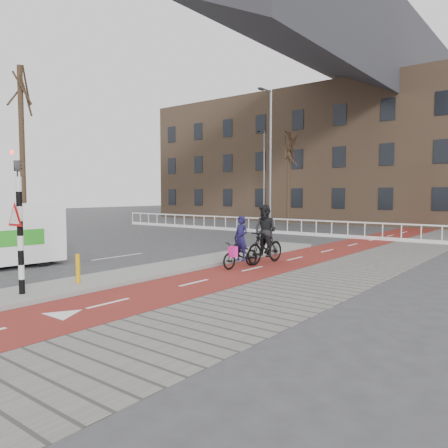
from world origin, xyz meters
The scene contains 14 objects.
ground centered at (0.00, 0.00, 0.00)m, with size 120.00×120.00×0.00m, color #38383A.
bike_lane centered at (1.50, 10.00, 0.01)m, with size 2.50×60.00×0.01m, color maroon.
sidewalk centered at (4.30, 10.00, 0.01)m, with size 3.00×60.00×0.01m, color slate.
curb_island centered at (-0.70, 4.00, 0.06)m, with size 1.80×16.00×0.12m, color gray.
traffic_signal centered at (-0.60, -2.02, 1.99)m, with size 0.80×0.80×3.68m.
bollard centered at (-0.64, -0.39, 0.52)m, with size 0.12×0.12×0.81m, color orange.
cyclist_near centered at (1.06, 4.93, 0.61)m, with size 0.79×1.77×1.81m.
cyclist_far centered at (1.22, 6.25, 0.91)m, with size 0.99×2.09×2.17m.
railing centered at (-5.00, 17.00, 0.31)m, with size 28.00×0.10×0.99m.
townhouse_row centered at (-3.00, 32.00, 7.81)m, with size 46.00×10.00×15.90m.
tree_left centered at (-12.88, 4.45, 4.64)m, with size 0.28×0.28×9.28m, color #322316.
tree_mid centered at (-7.80, 23.76, 3.74)m, with size 0.29×0.29×7.47m, color #322316.
streetlight_near centered at (-3.06, 13.42, 4.13)m, with size 0.12×0.12×8.26m, color slate.
streetlight_left centered at (-10.05, 23.62, 3.89)m, with size 0.12×0.12×7.78m, color slate.
Camera 1 is at (9.89, -7.29, 2.59)m, focal length 35.00 mm.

